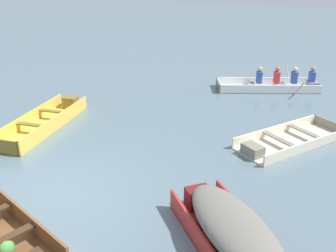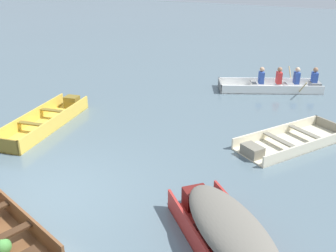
# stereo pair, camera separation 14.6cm
# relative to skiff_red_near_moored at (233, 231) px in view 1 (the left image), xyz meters

# --- Properties ---
(ground_plane) EXTENTS (80.00, 80.00, 0.00)m
(ground_plane) POSITION_rel_skiff_red_near_moored_xyz_m (-3.88, -0.35, -0.45)
(ground_plane) COLOR slate
(skiff_red_near_moored) EXTENTS (3.06, 2.87, 0.77)m
(skiff_red_near_moored) POSITION_rel_skiff_red_near_moored_xyz_m (0.00, 0.00, 0.00)
(skiff_red_near_moored) COLOR #AD2D28
(skiff_red_near_moored) RESTS_ON ground
(skiff_yellow_mid_moored) EXTENTS (1.73, 3.72, 0.41)m
(skiff_yellow_mid_moored) POSITION_rel_skiff_red_near_moored_xyz_m (-6.70, 2.48, -0.31)
(skiff_yellow_mid_moored) COLOR #E5BC47
(skiff_yellow_mid_moored) RESTS_ON ground
(skiff_cream_far_moored) EXTENTS (2.63, 3.37, 0.31)m
(skiff_cream_far_moored) POSITION_rel_skiff_red_near_moored_xyz_m (-0.07, 4.63, -0.35)
(skiff_cream_far_moored) COLOR beige
(skiff_cream_far_moored) RESTS_ON ground
(rowboat_white_with_crew) EXTENTS (3.85, 2.85, 0.90)m
(rowboat_white_with_crew) POSITION_rel_skiff_red_near_moored_xyz_m (-1.58, 9.19, -0.24)
(rowboat_white_with_crew) COLOR white
(rowboat_white_with_crew) RESTS_ON ground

